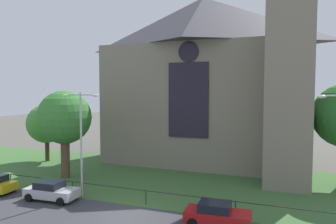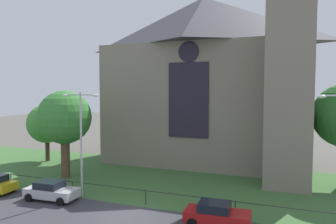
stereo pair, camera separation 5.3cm
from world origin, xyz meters
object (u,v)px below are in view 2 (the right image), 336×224
Objects in this scene: tree_left_near at (65,118)px; parked_car_red at (217,214)px; church_building at (208,78)px; parked_car_silver at (51,191)px; streetlamp_near at (81,131)px; tree_left_far at (47,124)px.

parked_car_red is (16.70, -6.06, -5.24)m from tree_left_near.
church_building is 21.95m from parked_car_silver.
church_building reaches higher than streetlamp_near.
tree_left_near is 18.52m from parked_car_red.
tree_left_near is at bearing 116.28° from parked_car_silver.
streetlamp_near reaches higher than tree_left_far.
church_building is 3.70× the size of tree_left_far.
parked_car_red is (23.72, -11.47, -3.89)m from tree_left_far.
tree_left_far is 15.60m from streetlamp_near.
streetlamp_near is at bearing -38.89° from tree_left_far.
streetlamp_near is (12.13, -9.78, 0.80)m from tree_left_far.
streetlamp_near is at bearing 37.86° from parked_car_silver.
church_building is at bearing 68.36° from streetlamp_near.
tree_left_far is at bearing 142.40° from tree_left_near.
parked_car_silver is at bearing -60.96° from tree_left_near.
tree_left_far is at bearing 129.54° from parked_car_silver.
parked_car_silver is at bearing 176.66° from parked_car_red.
parked_car_red is (13.41, -0.14, 0.00)m from parked_car_silver.
tree_left_far is at bearing -160.48° from church_building.
parked_car_silver is 13.41m from parked_car_red.
church_building is 20.55m from tree_left_far.
parked_car_silver is 1.00× the size of parked_car_red.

